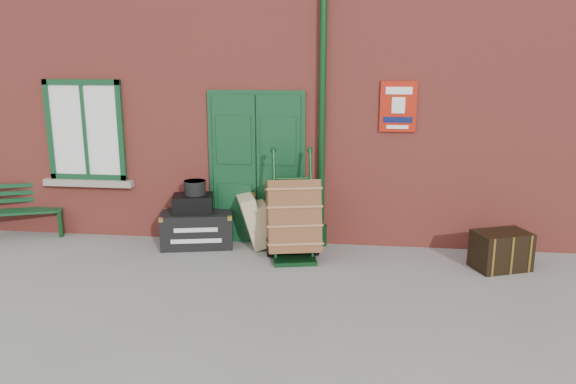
% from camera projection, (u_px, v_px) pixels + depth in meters
% --- Properties ---
extents(ground, '(80.00, 80.00, 0.00)m').
position_uv_depth(ground, '(261.00, 280.00, 7.03)').
color(ground, gray).
rests_on(ground, ground).
extents(station_building, '(10.30, 4.30, 4.36)m').
position_uv_depth(station_building, '(293.00, 89.00, 9.89)').
color(station_building, '#AB4137').
rests_on(station_building, ground).
extents(bench, '(1.40, 0.85, 0.83)m').
position_uv_depth(bench, '(17.00, 210.00, 8.68)').
color(bench, '#103C1F').
rests_on(bench, ground).
extents(houdini_trunk, '(1.12, 0.77, 0.51)m').
position_uv_depth(houdini_trunk, '(197.00, 229.00, 8.25)').
color(houdini_trunk, black).
rests_on(houdini_trunk, ground).
extents(strongbox, '(0.64, 0.52, 0.26)m').
position_uv_depth(strongbox, '(193.00, 203.00, 8.16)').
color(strongbox, black).
rests_on(strongbox, houdini_trunk).
extents(hatbox, '(0.37, 0.37, 0.21)m').
position_uv_depth(hatbox, '(195.00, 188.00, 8.13)').
color(hatbox, black).
rests_on(hatbox, strongbox).
extents(suitcase_back, '(0.57, 0.65, 0.79)m').
position_uv_depth(suitcase_back, '(253.00, 220.00, 8.18)').
color(suitcase_back, tan).
rests_on(suitcase_back, ground).
extents(suitcase_front, '(0.51, 0.59, 0.68)m').
position_uv_depth(suitcase_front, '(265.00, 225.00, 8.17)').
color(suitcase_front, tan).
rests_on(suitcase_front, ground).
extents(porter_trolley, '(0.86, 0.91, 1.48)m').
position_uv_depth(porter_trolley, '(293.00, 218.00, 7.70)').
color(porter_trolley, black).
rests_on(porter_trolley, ground).
extents(dark_trunk, '(0.82, 0.68, 0.50)m').
position_uv_depth(dark_trunk, '(501.00, 250.00, 7.36)').
color(dark_trunk, black).
rests_on(dark_trunk, ground).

